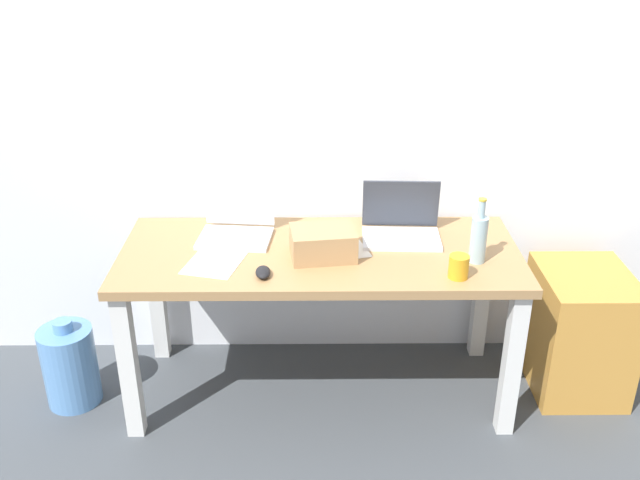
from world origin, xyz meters
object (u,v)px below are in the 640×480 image
object	(u,v)px
beer_bottle	(479,238)
water_cooler_jug	(70,365)
desk	(320,271)
laptop_left	(236,226)
computer_mouse	(263,272)
cardboard_box	(323,243)
laptop_right	(401,226)
coffee_mug	(459,267)
filing_cabinet	(579,331)

from	to	relation	value
beer_bottle	water_cooler_jug	bearing A→B (deg)	178.89
desk	laptop_left	world-z (taller)	laptop_left
computer_mouse	cardboard_box	distance (m)	0.30
computer_mouse	laptop_right	bearing A→B (deg)	27.65
laptop_left	coffee_mug	size ratio (longest dim) A/B	3.55
water_cooler_jug	filing_cabinet	bearing A→B (deg)	2.67
laptop_right	filing_cabinet	bearing A→B (deg)	-6.61
cardboard_box	coffee_mug	world-z (taller)	cardboard_box
computer_mouse	coffee_mug	world-z (taller)	coffee_mug
laptop_left	cardboard_box	xyz separation A→B (m)	(0.38, -0.20, 0.01)
computer_mouse	cardboard_box	world-z (taller)	cardboard_box
cardboard_box	water_cooler_jug	size ratio (longest dim) A/B	0.62
beer_bottle	cardboard_box	bearing A→B (deg)	175.34
computer_mouse	water_cooler_jug	size ratio (longest dim) A/B	0.24
laptop_left	desk	bearing A→B (deg)	-21.58
beer_bottle	filing_cabinet	bearing A→B (deg)	14.64
water_cooler_jug	computer_mouse	bearing A→B (deg)	-9.76
beer_bottle	filing_cabinet	distance (m)	0.79
beer_bottle	coffee_mug	distance (m)	0.18
water_cooler_jug	cardboard_box	bearing A→B (deg)	0.88
coffee_mug	cardboard_box	bearing A→B (deg)	160.50
coffee_mug	water_cooler_jug	size ratio (longest dim) A/B	0.22
beer_bottle	computer_mouse	distance (m)	0.89
beer_bottle	desk	bearing A→B (deg)	170.79
desk	laptop_right	bearing A→B (deg)	20.46
laptop_left	coffee_mug	bearing A→B (deg)	-23.00
coffee_mug	water_cooler_jug	xyz separation A→B (m)	(-1.68, 0.17, -0.59)
cardboard_box	filing_cabinet	xyz separation A→B (m)	(1.18, 0.09, -0.50)
desk	filing_cabinet	xyz separation A→B (m)	(1.20, 0.04, -0.34)
desk	filing_cabinet	size ratio (longest dim) A/B	2.94
cardboard_box	water_cooler_jug	bearing A→B (deg)	-179.12
desk	beer_bottle	world-z (taller)	beer_bottle
laptop_left	coffee_mug	distance (m)	1.00
laptop_left	cardboard_box	world-z (taller)	laptop_left
laptop_right	filing_cabinet	size ratio (longest dim) A/B	0.60
cardboard_box	coffee_mug	xyz separation A→B (m)	(0.53, -0.19, -0.01)
laptop_right	desk	bearing A→B (deg)	-159.54
laptop_right	cardboard_box	size ratio (longest dim) A/B	1.32
laptop_right	water_cooler_jug	bearing A→B (deg)	-172.16
beer_bottle	coffee_mug	world-z (taller)	beer_bottle
laptop_left	beer_bottle	world-z (taller)	beer_bottle
laptop_left	computer_mouse	distance (m)	0.40
laptop_left	filing_cabinet	bearing A→B (deg)	-3.98
desk	cardboard_box	bearing A→B (deg)	-77.57
laptop_left	filing_cabinet	xyz separation A→B (m)	(1.57, -0.11, -0.49)
water_cooler_jug	laptop_right	bearing A→B (deg)	7.84
desk	coffee_mug	bearing A→B (deg)	-23.95
desk	computer_mouse	xyz separation A→B (m)	(-0.23, -0.23, 0.12)
laptop_left	beer_bottle	size ratio (longest dim) A/B	1.20
computer_mouse	water_cooler_jug	xyz separation A→B (m)	(-0.90, 0.16, -0.56)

